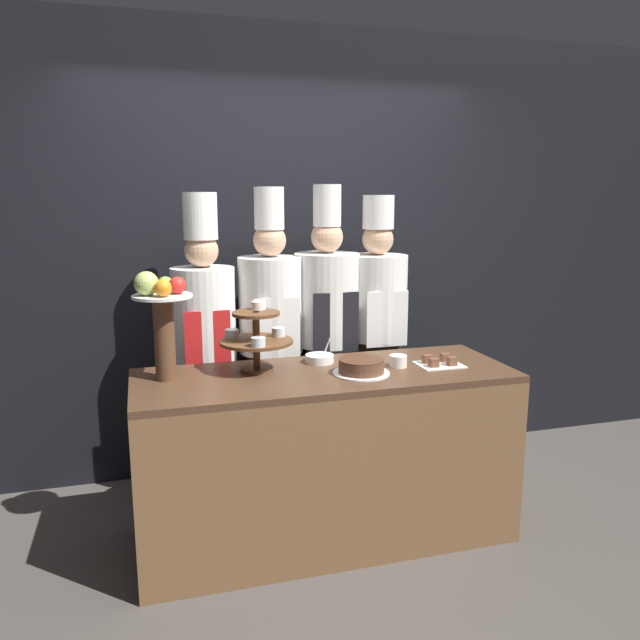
{
  "coord_description": "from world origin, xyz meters",
  "views": [
    {
      "loc": [
        -0.87,
        -2.56,
        1.78
      ],
      "look_at": [
        0.0,
        0.44,
        1.15
      ],
      "focal_mm": 35.0,
      "sensor_mm": 36.0,
      "label": 1
    }
  ],
  "objects": [
    {
      "name": "serving_bowl_far",
      "position": [
        0.02,
        0.53,
        0.92
      ],
      "size": [
        0.15,
        0.15,
        0.15
      ],
      "color": "white",
      "rests_on": "buffet_counter"
    },
    {
      "name": "chef_center_left",
      "position": [
        -0.15,
        0.98,
        0.99
      ],
      "size": [
        0.38,
        0.38,
        1.82
      ],
      "color": "black",
      "rests_on": "ground_plane"
    },
    {
      "name": "cup_white",
      "position": [
        0.39,
        0.34,
        0.93
      ],
      "size": [
        0.09,
        0.09,
        0.06
      ],
      "color": "white",
      "rests_on": "buffet_counter"
    },
    {
      "name": "chef_right",
      "position": [
        0.52,
        0.98,
        0.99
      ],
      "size": [
        0.37,
        0.37,
        1.78
      ],
      "color": "#38332D",
      "rests_on": "ground_plane"
    },
    {
      "name": "cake_square_tray",
      "position": [
        0.61,
        0.31,
        0.92
      ],
      "size": [
        0.23,
        0.19,
        0.05
      ],
      "color": "white",
      "rests_on": "buffet_counter"
    },
    {
      "name": "chef_left",
      "position": [
        -0.54,
        0.98,
        0.97
      ],
      "size": [
        0.36,
        0.36,
        1.79
      ],
      "color": "black",
      "rests_on": "ground_plane"
    },
    {
      "name": "buffet_counter",
      "position": [
        0.0,
        0.34,
        0.45
      ],
      "size": [
        1.91,
        0.69,
        0.9
      ],
      "color": "brown",
      "rests_on": "ground_plane"
    },
    {
      "name": "chef_center_right",
      "position": [
        0.2,
        0.98,
        0.99
      ],
      "size": [
        0.39,
        0.39,
        1.84
      ],
      "color": "#38332D",
      "rests_on": "ground_plane"
    },
    {
      "name": "tiered_stand",
      "position": [
        -0.33,
        0.47,
        1.08
      ],
      "size": [
        0.37,
        0.37,
        0.35
      ],
      "color": "brown",
      "rests_on": "buffet_counter"
    },
    {
      "name": "cake_round",
      "position": [
        0.16,
        0.27,
        0.94
      ],
      "size": [
        0.29,
        0.29,
        0.08
      ],
      "color": "white",
      "rests_on": "buffet_counter"
    },
    {
      "name": "fruit_pedestal",
      "position": [
        -0.78,
        0.44,
        1.23
      ],
      "size": [
        0.28,
        0.28,
        0.53
      ],
      "color": "brown",
      "rests_on": "buffet_counter"
    },
    {
      "name": "wall_back",
      "position": [
        0.0,
        1.36,
        1.4
      ],
      "size": [
        10.0,
        0.06,
        2.8
      ],
      "color": "black",
      "rests_on": "ground_plane"
    },
    {
      "name": "ground_plane",
      "position": [
        0.0,
        0.0,
        0.0
      ],
      "size": [
        14.0,
        14.0,
        0.0
      ],
      "primitive_type": "plane",
      "color": "#47423D"
    }
  ]
}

